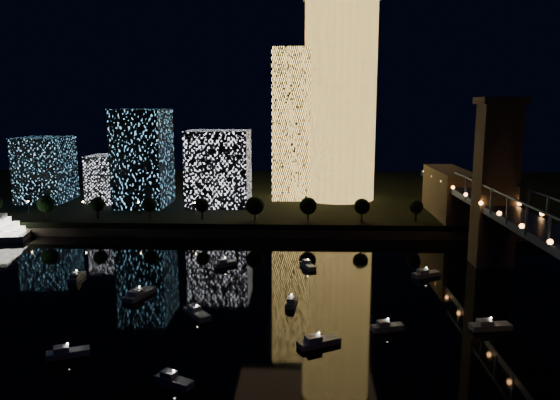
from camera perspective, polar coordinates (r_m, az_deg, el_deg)
The scene contains 9 objects.
ground at distance 122.43m, azimuth -1.58°, elevation -13.11°, with size 520.00×520.00×0.00m, color black.
far_bank at distance 276.20m, azimuth 0.76°, elevation 0.52°, with size 420.00×160.00×5.00m, color black.
seawall at distance 199.97m, azimuth 0.08°, elevation -3.45°, with size 420.00×6.00×3.00m, color #6B5E4C.
tower_cylindrical at distance 249.61m, azimuth 6.30°, elevation 10.37°, with size 34.00×34.00×89.43m.
tower_rectangular at distance 251.10m, azimuth 1.69°, elevation 7.87°, with size 21.17×21.17×67.35m, color #FFBF51.
midrise_blocks at distance 244.49m, azimuth -14.41°, elevation 3.47°, with size 102.31×32.45×40.95m.
motorboats at distance 132.51m, azimuth -2.30°, elevation -10.89°, with size 109.29×75.94×2.78m.
esplanade_trees at distance 207.34m, azimuth -8.17°, elevation -0.53°, with size 165.46×6.99×8.99m.
street_lamps at distance 214.15m, azimuth -8.91°, elevation -0.61°, with size 132.70×0.70×5.65m.
Camera 1 is at (8.15, -112.29, 48.09)m, focal length 35.00 mm.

